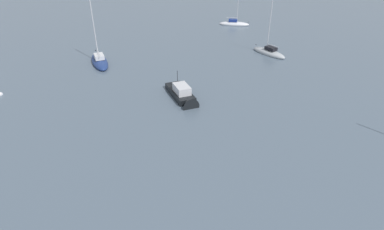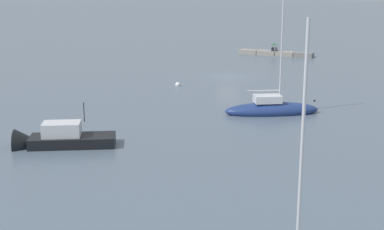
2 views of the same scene
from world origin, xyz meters
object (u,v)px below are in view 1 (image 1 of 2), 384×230
Objects in this scene: sailboat_navy_near at (100,61)px; motorboat_black_mid at (183,96)px; mooring_buoy_near at (1,94)px; sailboat_grey_mid at (269,52)px; sailboat_white_outer at (234,24)px.

sailboat_navy_near is 19.54m from motorboat_black_mid.
sailboat_navy_near is 18.74× the size of mooring_buoy_near.
sailboat_grey_mid is 1.02× the size of sailboat_white_outer.
sailboat_grey_mid is 18.16× the size of mooring_buoy_near.
sailboat_navy_near is 37.07m from sailboat_white_outer.
sailboat_navy_near reaches higher than motorboat_black_mid.
sailboat_white_outer is 41.72m from motorboat_black_mid.
mooring_buoy_near is at bearing -31.24° from sailboat_white_outer.
sailboat_white_outer is at bearing 23.29° from sailboat_navy_near.
motorboat_black_mid is at bearing -164.41° from sailboat_grey_mid.
sailboat_navy_near reaches higher than sailboat_white_outer.
mooring_buoy_near is (13.36, -8.41, -0.31)m from sailboat_navy_near.
motorboat_black_mid is (41.29, -5.92, 0.07)m from sailboat_white_outer.
sailboat_grey_mid is 22.26m from sailboat_white_outer.
sailboat_navy_near is 1.54× the size of motorboat_black_mid.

